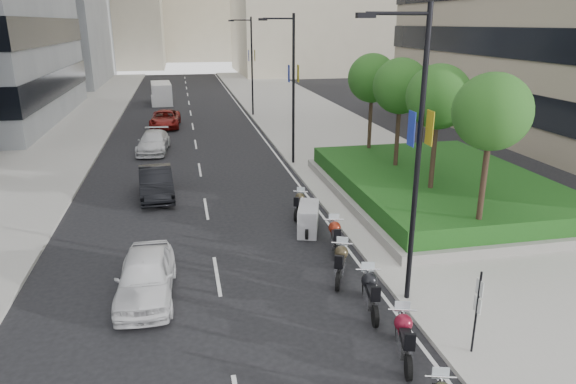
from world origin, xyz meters
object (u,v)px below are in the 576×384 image
object	(u,v)px
lamp_post_1	(291,83)
parking_sign	(477,308)
motorcycle_2	(370,292)
motorcycle_4	(335,237)
delivery_van	(162,94)
motorcycle_1	(404,337)
motorcycle_5	(308,219)
car_d	(165,119)
car_c	(153,142)
car_b	(156,183)
car_a	(146,276)
motorcycle_6	(299,204)
lamp_post_0	(414,147)
lamp_post_2	(250,62)
motorcycle_3	(340,263)

from	to	relation	value
lamp_post_1	parking_sign	bearing A→B (deg)	-88.12
lamp_post_1	motorcycle_2	bearing A→B (deg)	-93.95
motorcycle_4	parking_sign	bearing A→B (deg)	-155.86
motorcycle_4	delivery_van	distance (m)	41.42
motorcycle_1	motorcycle_5	world-z (taller)	motorcycle_5
motorcycle_4	car_d	distance (m)	27.85
car_c	parking_sign	bearing A→B (deg)	-65.06
car_b	car_c	size ratio (longest dim) A/B	0.96
parking_sign	car_a	size ratio (longest dim) A/B	0.57
car_a	lamp_post_1	bearing A→B (deg)	63.90
parking_sign	car_d	xyz separation A→B (m)	(-8.56, 34.10, -0.75)
delivery_van	car_a	bearing A→B (deg)	-93.00
motorcycle_4	motorcycle_2	bearing A→B (deg)	-171.45
lamp_post_1	motorcycle_6	size ratio (longest dim) A/B	4.68
lamp_post_0	car_c	size ratio (longest dim) A/B	1.88
motorcycle_2	car_c	xyz separation A→B (m)	(-7.34, 22.48, 0.08)
parking_sign	motorcycle_4	size ratio (longest dim) A/B	1.10
motorcycle_2	car_b	bearing A→B (deg)	38.83
lamp_post_1	motorcycle_4	size ratio (longest dim) A/B	3.97
parking_sign	car_c	xyz separation A→B (m)	(-9.19, 25.22, -0.76)
lamp_post_0	car_b	size ratio (longest dim) A/B	1.95
lamp_post_2	motorcycle_2	xyz separation A→B (m)	(-1.19, -35.26, -4.45)
motorcycle_1	delivery_van	distance (m)	48.10
lamp_post_1	car_d	distance (m)	16.74
motorcycle_3	car_c	world-z (taller)	car_c
car_a	delivery_van	distance (m)	42.88
motorcycle_1	car_b	distance (m)	16.45
lamp_post_0	car_b	xyz separation A→B (m)	(-8.00, 12.29, -4.31)
lamp_post_1	delivery_van	xyz separation A→B (m)	(-8.54, 27.86, -4.02)
motorcycle_3	delivery_van	bearing A→B (deg)	32.02
delivery_van	lamp_post_0	bearing A→B (deg)	-82.99
motorcycle_2	parking_sign	bearing A→B (deg)	-135.62
lamp_post_1	car_d	world-z (taller)	lamp_post_1
lamp_post_2	motorcycle_1	distance (m)	37.95
lamp_post_2	motorcycle_2	distance (m)	35.56
parking_sign	lamp_post_2	bearing A→B (deg)	90.99
lamp_post_2	car_b	xyz separation A→B (m)	(-8.00, -22.71, -4.31)
car_d	motorcycle_4	bearing A→B (deg)	-72.42
lamp_post_0	car_a	bearing A→B (deg)	166.01
car_b	motorcycle_3	bearing A→B (deg)	-61.78
motorcycle_5	car_b	bearing A→B (deg)	63.97
car_b	delivery_van	world-z (taller)	delivery_van
lamp_post_1	motorcycle_2	distance (m)	17.87
lamp_post_0	car_b	bearing A→B (deg)	123.06
parking_sign	motorcycle_1	bearing A→B (deg)	169.69
lamp_post_2	motorcycle_3	world-z (taller)	lamp_post_2
parking_sign	car_c	size ratio (longest dim) A/B	0.52
motorcycle_3	motorcycle_4	size ratio (longest dim) A/B	0.94
car_c	car_a	bearing A→B (deg)	-83.46
motorcycle_2	motorcycle_4	distance (m)	4.40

